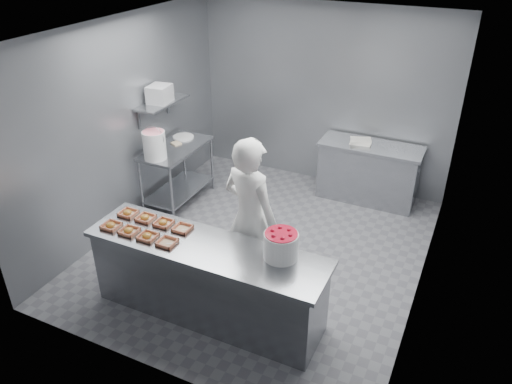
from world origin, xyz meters
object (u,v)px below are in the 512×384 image
(tray_5, at_px, (145,218))
(strawberry_tub, at_px, (281,244))
(prep_table, at_px, (177,166))
(tray_0, at_px, (111,226))
(back_counter, at_px, (368,172))
(tray_3, at_px, (167,242))
(appliance, at_px, (160,94))
(tray_4, at_px, (128,213))
(service_counter, at_px, (208,280))
(tray_1, at_px, (129,231))
(glaze_bucket, at_px, (154,144))
(tray_6, at_px, (164,223))
(worker, at_px, (250,218))
(tray_7, at_px, (182,228))
(tray_2, at_px, (148,236))

(tray_5, xyz_separation_m, strawberry_tub, (1.62, 0.01, 0.13))
(prep_table, height_order, tray_0, tray_0)
(back_counter, bearing_deg, strawberry_tub, -92.43)
(tray_3, height_order, appliance, appliance)
(back_counter, distance_m, strawberry_tub, 3.16)
(back_counter, distance_m, tray_4, 3.72)
(service_counter, height_order, strawberry_tub, strawberry_tub)
(tray_1, height_order, appliance, appliance)
(prep_table, bearing_deg, service_counter, -49.76)
(glaze_bucket, bearing_deg, tray_6, -51.76)
(prep_table, bearing_deg, worker, -35.90)
(back_counter, xyz_separation_m, tray_5, (-1.75, -3.11, 0.47))
(tray_0, relative_size, glaze_bucket, 0.39)
(tray_1, distance_m, tray_3, 0.48)
(tray_3, relative_size, appliance, 0.59)
(tray_6, height_order, glaze_bucket, glaze_bucket)
(service_counter, height_order, tray_3, tray_3)
(tray_1, distance_m, tray_7, 0.56)
(back_counter, distance_m, worker, 2.78)
(glaze_bucket, bearing_deg, tray_2, -56.95)
(tray_7, relative_size, strawberry_tub, 0.55)
(tray_2, xyz_separation_m, glaze_bucket, (-1.08, 1.65, 0.18))
(back_counter, relative_size, appliance, 4.70)
(prep_table, xyz_separation_m, worker, (1.86, -1.35, 0.36))
(prep_table, distance_m, tray_3, 2.48)
(service_counter, relative_size, appliance, 8.15)
(tray_4, bearing_deg, back_counter, 57.33)
(tray_2, distance_m, tray_3, 0.24)
(tray_5, xyz_separation_m, tray_6, (0.24, 0.00, 0.00))
(tray_7, relative_size, glaze_bucket, 0.39)
(tray_4, distance_m, appliance, 2.06)
(tray_1, height_order, strawberry_tub, strawberry_tub)
(prep_table, height_order, tray_2, tray_2)
(tray_3, distance_m, tray_6, 0.38)
(strawberry_tub, bearing_deg, glaze_bucket, 151.03)
(back_counter, bearing_deg, tray_1, -117.30)
(service_counter, bearing_deg, tray_0, -172.48)
(prep_table, distance_m, tray_7, 2.24)
(prep_table, height_order, strawberry_tub, strawberry_tub)
(tray_6, distance_m, glaze_bucket, 1.75)
(tray_4, distance_m, tray_7, 0.72)
(service_counter, height_order, tray_7, tray_7)
(tray_1, distance_m, tray_5, 0.29)
(tray_6, xyz_separation_m, appliance, (-1.21, 1.77, 0.76))
(tray_5, bearing_deg, worker, 23.14)
(tray_2, distance_m, glaze_bucket, 1.98)
(tray_7, distance_m, appliance, 2.41)
(tray_2, bearing_deg, tray_0, 180.00)
(tray_1, xyz_separation_m, tray_4, (-0.24, 0.29, 0.00))
(tray_5, height_order, tray_6, same)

